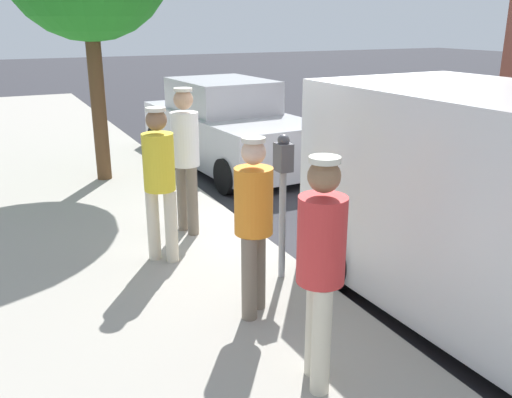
# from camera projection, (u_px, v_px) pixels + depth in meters

# --- Properties ---
(ground_plane) EXTENTS (80.00, 80.00, 0.00)m
(ground_plane) POSITION_uv_depth(u_px,v_px,m) (339.00, 239.00, 7.17)
(ground_plane) COLOR #2D2D33
(sidewalk_slab) EXTENTS (5.00, 32.00, 0.15)m
(sidewalk_slab) POSITION_uv_depth(u_px,v_px,m) (58.00, 289.00, 5.68)
(sidewalk_slab) COLOR #9E998E
(sidewalk_slab) RESTS_ON ground
(parking_meter_near) EXTENTS (0.14, 0.18, 1.52)m
(parking_meter_near) POSITION_uv_depth(u_px,v_px,m) (283.00, 182.00, 5.48)
(parking_meter_near) COLOR gray
(parking_meter_near) RESTS_ON sidewalk_slab
(pedestrian_in_orange) EXTENTS (0.34, 0.34, 1.64)m
(pedestrian_in_orange) POSITION_uv_depth(u_px,v_px,m) (254.00, 217.00, 4.79)
(pedestrian_in_orange) COLOR #726656
(pedestrian_in_orange) RESTS_ON sidewalk_slab
(pedestrian_in_yellow) EXTENTS (0.34, 0.34, 1.72)m
(pedestrian_in_yellow) POSITION_uv_depth(u_px,v_px,m) (159.00, 175.00, 5.89)
(pedestrian_in_yellow) COLOR beige
(pedestrian_in_yellow) RESTS_ON sidewalk_slab
(pedestrian_in_white) EXTENTS (0.34, 0.35, 1.82)m
(pedestrian_in_white) POSITION_uv_depth(u_px,v_px,m) (185.00, 151.00, 6.69)
(pedestrian_in_white) COLOR #726656
(pedestrian_in_white) RESTS_ON sidewalk_slab
(pedestrian_in_red) EXTENTS (0.34, 0.35, 1.73)m
(pedestrian_in_red) POSITION_uv_depth(u_px,v_px,m) (321.00, 260.00, 3.79)
(pedestrian_in_red) COLOR beige
(pedestrian_in_red) RESTS_ON sidewalk_slab
(parked_sedan_behind) EXTENTS (2.18, 4.51, 1.65)m
(parked_sedan_behind) POSITION_uv_depth(u_px,v_px,m) (227.00, 128.00, 10.62)
(parked_sedan_behind) COLOR #BCBCC1
(parked_sedan_behind) RESTS_ON ground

